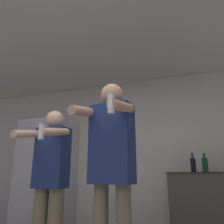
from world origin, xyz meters
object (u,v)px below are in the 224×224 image
Objects in this scene: bottle_green_wine at (205,164)px; refrigerator at (46,178)px; person_woman_foreground at (111,164)px; person_man_side at (50,181)px; bottle_amber_bourbon at (193,165)px.

refrigerator is at bearing -179.10° from bottle_green_wine.
person_woman_foreground is (-0.82, -1.45, -0.05)m from bottle_green_wine.
person_man_side is (0.83, -1.15, -0.01)m from refrigerator.
person_woman_foreground reaches higher than bottle_green_wine.
bottle_amber_bourbon is (2.26, 0.04, 0.18)m from refrigerator.
bottle_amber_bourbon is 1.60m from person_woman_foreground.
bottle_amber_bourbon is 0.16× the size of person_woman_foreground.
bottle_green_wine is 0.15m from bottle_amber_bourbon.
person_man_side is (-0.75, 0.27, -0.14)m from person_woman_foreground.
refrigerator is at bearing 138.29° from person_woman_foreground.
person_woman_foreground reaches higher than person_man_side.
person_man_side is at bearing 160.55° from person_woman_foreground.
refrigerator reaches higher than person_woman_foreground.
bottle_green_wine is 0.15× the size of person_woman_foreground.
person_woman_foreground is 0.81m from person_man_side.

